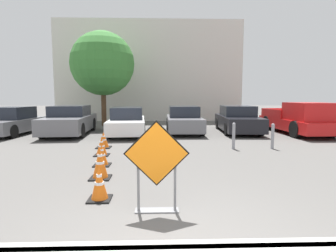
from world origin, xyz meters
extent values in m
plane|color=#565451|center=(0.00, 10.00, 0.00)|extent=(96.00, 96.00, 0.00)
cube|color=#999993|center=(0.00, 0.00, 0.07)|extent=(22.83, 0.20, 0.14)
cube|color=black|center=(-0.33, 1.18, 0.98)|extent=(1.05, 0.02, 1.05)
cube|color=orange|center=(-0.33, 1.17, 0.98)|extent=(0.99, 0.02, 0.99)
cube|color=slate|center=(-0.33, 1.23, 0.01)|extent=(0.72, 0.20, 0.02)
cube|color=slate|center=(-0.63, 1.23, 0.49)|extent=(0.04, 0.04, 0.98)
cube|color=slate|center=(-0.03, 1.23, 0.49)|extent=(0.04, 0.04, 0.98)
cube|color=black|center=(-1.38, 1.74, 0.01)|extent=(0.41, 0.41, 0.03)
cone|color=orange|center=(-1.38, 1.74, 0.32)|extent=(0.30, 0.30, 0.59)
cylinder|color=white|center=(-1.38, 1.74, 0.45)|extent=(0.10, 0.10, 0.05)
cylinder|color=white|center=(-1.38, 1.74, 0.31)|extent=(0.17, 0.17, 0.05)
cube|color=black|center=(-1.65, 3.02, 0.01)|extent=(0.46, 0.46, 0.03)
cone|color=orange|center=(-1.65, 3.02, 0.38)|extent=(0.34, 0.34, 0.71)
cylinder|color=white|center=(-1.65, 3.02, 0.54)|extent=(0.11, 0.11, 0.06)
cylinder|color=white|center=(-1.65, 3.02, 0.37)|extent=(0.19, 0.19, 0.06)
cube|color=black|center=(-1.87, 4.18, 0.01)|extent=(0.45, 0.45, 0.03)
cone|color=orange|center=(-1.87, 4.18, 0.31)|extent=(0.33, 0.33, 0.56)
cylinder|color=white|center=(-1.87, 4.18, 0.43)|extent=(0.10, 0.10, 0.05)
cylinder|color=white|center=(-1.87, 4.18, 0.30)|extent=(0.18, 0.18, 0.05)
cube|color=black|center=(-2.15, 5.44, 0.01)|extent=(0.46, 0.46, 0.03)
cone|color=orange|center=(-2.15, 5.44, 0.32)|extent=(0.34, 0.34, 0.58)
cylinder|color=white|center=(-2.15, 5.44, 0.45)|extent=(0.11, 0.11, 0.05)
cylinder|color=white|center=(-2.15, 5.44, 0.31)|extent=(0.19, 0.19, 0.05)
cube|color=black|center=(-2.37, 6.75, 0.01)|extent=(0.52, 0.52, 0.03)
cone|color=orange|center=(-2.37, 6.75, 0.31)|extent=(0.39, 0.39, 0.56)
cylinder|color=white|center=(-2.37, 6.75, 0.44)|extent=(0.12, 0.12, 0.05)
cylinder|color=white|center=(-2.37, 6.75, 0.30)|extent=(0.21, 0.21, 0.05)
cube|color=slate|center=(-7.75, 10.45, 0.48)|extent=(1.95, 4.20, 0.61)
cube|color=#1E232D|center=(-7.74, 10.56, 1.09)|extent=(1.64, 1.96, 0.60)
cylinder|color=black|center=(-6.99, 9.14, 0.32)|extent=(0.23, 0.64, 0.63)
cylinder|color=black|center=(-6.88, 11.70, 0.32)|extent=(0.23, 0.64, 0.63)
cylinder|color=black|center=(-8.51, 11.77, 0.32)|extent=(0.23, 0.64, 0.63)
cube|color=slate|center=(-4.83, 10.46, 0.56)|extent=(2.20, 4.75, 0.73)
cube|color=#1E232D|center=(-4.84, 10.58, 1.19)|extent=(1.80, 2.24, 0.52)
cylinder|color=black|center=(-3.87, 9.09, 0.35)|extent=(0.25, 0.72, 0.71)
cylinder|color=black|center=(-5.60, 8.97, 0.35)|extent=(0.25, 0.72, 0.71)
cylinder|color=black|center=(-4.07, 11.96, 0.35)|extent=(0.25, 0.72, 0.71)
cylinder|color=black|center=(-5.80, 11.84, 0.35)|extent=(0.25, 0.72, 0.71)
cube|color=white|center=(-1.92, 10.29, 0.50)|extent=(2.00, 4.63, 0.60)
cube|color=#1E232D|center=(-1.93, 10.40, 1.08)|extent=(1.64, 2.18, 0.57)
cylinder|color=black|center=(-1.04, 8.94, 0.35)|extent=(0.25, 0.72, 0.71)
cylinder|color=black|center=(-2.60, 8.84, 0.35)|extent=(0.25, 0.72, 0.71)
cylinder|color=black|center=(-1.23, 11.74, 0.35)|extent=(0.25, 0.72, 0.71)
cylinder|color=black|center=(-2.79, 11.64, 0.35)|extent=(0.25, 0.72, 0.71)
cube|color=slate|center=(1.00, 10.91, 0.51)|extent=(1.76, 4.15, 0.65)
cube|color=#1E232D|center=(1.00, 11.01, 1.12)|extent=(1.54, 1.92, 0.56)
cylinder|color=black|center=(1.78, 9.62, 0.34)|extent=(0.21, 0.69, 0.69)
cylinder|color=black|center=(0.19, 9.63, 0.34)|extent=(0.21, 0.69, 0.69)
cylinder|color=black|center=(1.80, 12.18, 0.34)|extent=(0.21, 0.69, 0.69)
cylinder|color=black|center=(0.21, 12.20, 0.34)|extent=(0.21, 0.69, 0.69)
cube|color=black|center=(3.91, 10.99, 0.53)|extent=(2.07, 4.58, 0.69)
cube|color=#1E232D|center=(3.92, 11.11, 1.14)|extent=(1.70, 2.15, 0.54)
cylinder|color=black|center=(4.65, 9.56, 0.32)|extent=(0.24, 0.66, 0.65)
cylinder|color=black|center=(3.00, 9.66, 0.32)|extent=(0.24, 0.66, 0.65)
cylinder|color=black|center=(4.82, 12.33, 0.32)|extent=(0.24, 0.66, 0.65)
cylinder|color=black|center=(3.18, 12.43, 0.32)|extent=(0.24, 0.66, 0.65)
cube|color=red|center=(6.83, 10.45, 0.49)|extent=(1.90, 5.24, 0.55)
cube|color=red|center=(6.84, 9.28, 1.19)|extent=(1.73, 2.10, 0.85)
cube|color=red|center=(6.81, 12.71, 0.99)|extent=(1.77, 0.11, 0.45)
cube|color=red|center=(7.71, 11.51, 0.99)|extent=(0.12, 2.51, 0.45)
cube|color=red|center=(5.94, 11.50, 0.99)|extent=(0.12, 2.51, 0.45)
cylinder|color=black|center=(7.70, 8.89, 0.40)|extent=(0.24, 0.79, 0.79)
cylinder|color=black|center=(5.98, 8.88, 0.40)|extent=(0.24, 0.79, 0.79)
cylinder|color=black|center=(7.68, 12.03, 0.40)|extent=(0.24, 0.79, 0.79)
cylinder|color=black|center=(5.96, 12.02, 0.40)|extent=(0.24, 0.79, 0.79)
cylinder|color=black|center=(8.86, 11.86, 0.33)|extent=(0.25, 0.67, 0.66)
cylinder|color=gray|center=(2.39, 6.37, 0.45)|extent=(0.11, 0.11, 0.90)
sphere|color=gray|center=(2.39, 6.37, 0.90)|extent=(0.12, 0.12, 0.12)
cylinder|color=gray|center=(3.82, 6.37, 0.43)|extent=(0.11, 0.11, 0.87)
sphere|color=gray|center=(3.82, 6.37, 0.87)|extent=(0.12, 0.12, 0.12)
cube|color=beige|center=(-1.11, 20.42, 3.95)|extent=(14.78, 5.00, 7.90)
cylinder|color=#513823|center=(-3.97, 14.49, 1.25)|extent=(0.32, 0.32, 2.50)
sphere|color=#387A33|center=(-3.97, 14.49, 4.04)|extent=(4.10, 4.10, 4.10)
camera|label=1|loc=(-0.27, -2.91, 1.86)|focal=28.00mm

